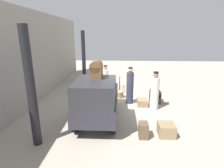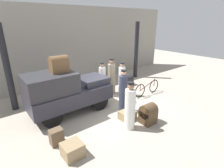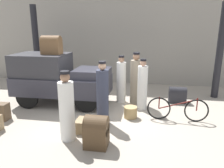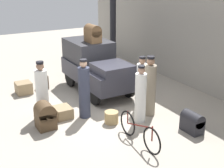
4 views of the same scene
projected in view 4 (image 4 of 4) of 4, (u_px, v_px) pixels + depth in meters
ground_plane at (104, 111)px, 10.06m from camera, size 30.00×30.00×0.00m
station_building_facade at (202, 30)px, 11.21m from camera, size 16.00×0.15×4.50m
canopy_pillar_left at (113, 32)px, 13.43m from camera, size 0.26×0.26×3.62m
truck at (95, 65)px, 11.55m from camera, size 3.38×1.52×1.81m
bicycle at (139, 131)px, 8.02m from camera, size 1.79×0.04×0.75m
wicker_basket at (111, 117)px, 9.21m from camera, size 0.41×0.41×0.35m
porter_with_bicycle at (141, 96)px, 9.12m from camera, size 0.33×0.33×1.73m
porter_carrying_trunk at (84, 91)px, 9.38m from camera, size 0.35×0.35×1.84m
porter_lifting_near_truck at (142, 85)px, 10.05m from camera, size 0.34×0.34×1.74m
porter_standing_middle at (42, 92)px, 9.42m from camera, size 0.38×0.38×1.76m
conductor_in_dark_uniform at (150, 88)px, 9.55m from camera, size 0.39×0.39×1.88m
suitcase_black_upright at (43, 82)px, 11.94m from camera, size 0.40×0.30×0.52m
trunk_umber_medium at (24, 88)px, 11.46m from camera, size 0.56×0.54×0.43m
suitcase_small_leather at (192, 122)px, 8.66m from camera, size 0.63×0.37×0.59m
trunk_barrel_dark at (45, 116)px, 8.84m from camera, size 0.54×0.51×0.77m
suitcase_tan_flat at (63, 112)px, 9.58m from camera, size 0.59×0.49×0.33m
trunk_on_truck_roof at (93, 33)px, 11.29m from camera, size 0.66×0.42×0.64m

